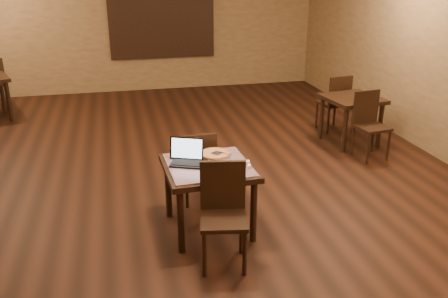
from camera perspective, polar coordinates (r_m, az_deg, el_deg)
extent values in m
plane|color=black|center=(6.54, -6.43, -3.38)|extent=(10.00, 10.00, 0.00)
cube|color=#95784C|center=(11.00, -10.16, 14.63)|extent=(8.00, 0.02, 3.00)
cube|color=#95784C|center=(7.62, 24.93, 10.17)|extent=(0.02, 10.00, 3.00)
cube|color=#275F91|center=(11.01, -7.48, 15.04)|extent=(2.20, 0.04, 1.50)
cube|color=black|center=(10.99, -7.47, 15.03)|extent=(2.34, 0.02, 1.64)
cylinder|color=black|center=(4.75, -5.22, -8.59)|extent=(0.07, 0.07, 0.71)
cylinder|color=black|center=(5.42, -6.72, -4.71)|extent=(0.07, 0.07, 0.71)
cylinder|color=black|center=(4.92, 3.58, -7.43)|extent=(0.07, 0.07, 0.71)
cylinder|color=black|center=(5.57, 1.04, -3.81)|extent=(0.07, 0.07, 0.71)
cube|color=black|center=(4.99, -1.88, -2.30)|extent=(0.96, 0.96, 0.06)
cube|color=#1B3AB3|center=(4.98, -1.88, -1.93)|extent=(0.87, 0.87, 0.02)
cylinder|color=black|center=(4.46, -2.38, -12.61)|extent=(0.04, 0.04, 0.47)
cylinder|color=black|center=(4.77, -2.41, -10.11)|extent=(0.04, 0.04, 0.47)
cylinder|color=black|center=(4.47, 2.51, -12.48)|extent=(0.04, 0.04, 0.47)
cylinder|color=black|center=(4.78, 2.12, -10.01)|extent=(0.04, 0.04, 0.47)
cube|color=black|center=(4.48, -0.04, -8.54)|extent=(0.51, 0.51, 0.04)
cube|color=black|center=(4.53, -0.16, -4.36)|extent=(0.43, 0.12, 0.50)
cylinder|color=black|center=(6.01, -2.00, -3.33)|extent=(0.04, 0.04, 0.42)
cylinder|color=black|center=(5.72, -1.14, -4.69)|extent=(0.04, 0.04, 0.42)
cylinder|color=black|center=(5.95, -5.17, -3.71)|extent=(0.04, 0.04, 0.42)
cylinder|color=black|center=(5.65, -4.47, -5.11)|extent=(0.04, 0.04, 0.42)
cube|color=black|center=(5.73, -3.24, -2.11)|extent=(0.42, 0.42, 0.04)
cube|color=black|center=(5.48, -2.86, -0.48)|extent=(0.40, 0.06, 0.45)
cube|color=black|center=(4.98, -4.26, -1.73)|extent=(0.43, 0.38, 0.02)
cube|color=black|center=(5.06, -4.52, 0.06)|extent=(0.36, 0.19, 0.24)
cube|color=silver|center=(5.05, -4.51, 0.07)|extent=(0.32, 0.17, 0.21)
cylinder|color=white|center=(4.85, 1.08, -2.34)|extent=(0.27, 0.27, 0.01)
cylinder|color=silver|center=(5.21, -1.12, -0.68)|extent=(0.37, 0.37, 0.01)
cylinder|color=beige|center=(5.21, -1.12, -0.56)|extent=(0.32, 0.32, 0.02)
torus|color=#B5753A|center=(5.21, -1.12, -0.52)|extent=(0.33, 0.33, 0.02)
cube|color=silver|center=(5.19, -0.86, -0.50)|extent=(0.24, 0.26, 0.01)
cylinder|color=white|center=(4.93, 3.00, -1.84)|extent=(0.07, 0.17, 0.04)
cylinder|color=maroon|center=(4.93, 3.00, -1.84)|extent=(0.04, 0.04, 0.04)
cylinder|color=black|center=(7.46, 14.32, 2.23)|extent=(0.07, 0.07, 0.73)
cylinder|color=black|center=(7.97, 11.65, 3.69)|extent=(0.07, 0.07, 0.73)
cylinder|color=black|center=(7.85, 18.25, 2.75)|extent=(0.07, 0.07, 0.73)
cylinder|color=black|center=(8.34, 15.47, 4.12)|extent=(0.07, 0.07, 0.73)
cube|color=black|center=(7.80, 15.19, 5.84)|extent=(0.93, 0.93, 0.06)
cylinder|color=black|center=(7.15, 16.90, -0.01)|extent=(0.04, 0.04, 0.46)
cylinder|color=black|center=(7.42, 15.20, 0.95)|extent=(0.04, 0.04, 0.46)
cylinder|color=black|center=(7.38, 19.18, 0.37)|extent=(0.04, 0.04, 0.46)
cylinder|color=black|center=(7.64, 17.44, 1.29)|extent=(0.04, 0.04, 0.46)
cube|color=black|center=(7.31, 17.39, 2.50)|extent=(0.49, 0.49, 0.04)
cube|color=black|center=(7.38, 16.70, 4.92)|extent=(0.43, 0.10, 0.49)
cylinder|color=black|center=(8.75, 13.15, 4.22)|extent=(0.04, 0.04, 0.46)
cylinder|color=black|center=(8.46, 14.52, 3.51)|extent=(0.04, 0.04, 0.46)
cylinder|color=black|center=(8.55, 11.09, 3.99)|extent=(0.04, 0.04, 0.46)
cylinder|color=black|center=(8.26, 12.42, 3.26)|extent=(0.04, 0.04, 0.46)
cube|color=black|center=(8.43, 12.93, 5.38)|extent=(0.49, 0.49, 0.04)
cube|color=black|center=(8.21, 13.83, 6.80)|extent=(0.43, 0.10, 0.49)
cylinder|color=black|center=(9.59, -24.46, 5.26)|extent=(0.08, 0.08, 0.76)
cylinder|color=black|center=(10.25, -25.15, 6.09)|extent=(0.08, 0.08, 0.76)
cylinder|color=black|center=(10.78, -25.02, 6.01)|extent=(0.04, 0.04, 0.48)
cylinder|color=black|center=(10.40, -24.66, 5.58)|extent=(0.04, 0.04, 0.48)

